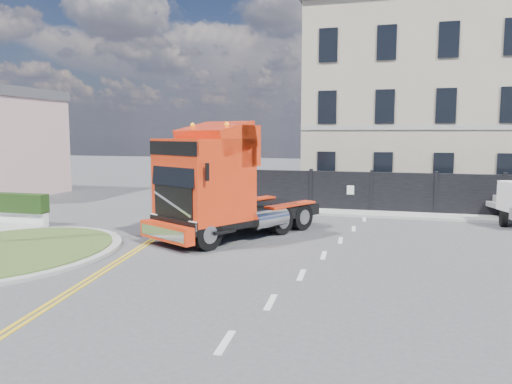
% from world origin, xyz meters
% --- Properties ---
extents(ground, '(120.00, 120.00, 0.00)m').
position_xyz_m(ground, '(0.00, 0.00, 0.00)').
color(ground, '#424244').
rests_on(ground, ground).
extents(traffic_island, '(6.80, 6.80, 0.17)m').
position_xyz_m(traffic_island, '(-7.00, -3.00, 0.08)').
color(traffic_island, '#999994').
rests_on(traffic_island, ground).
extents(hoarding_fence, '(18.80, 0.25, 2.00)m').
position_xyz_m(hoarding_fence, '(6.55, 9.00, 1.00)').
color(hoarding_fence, black).
rests_on(hoarding_fence, ground).
extents(georgian_building, '(12.30, 10.30, 12.80)m').
position_xyz_m(georgian_building, '(6.00, 16.50, 5.77)').
color(georgian_building, '#B8A792').
rests_on(georgian_building, ground).
extents(pavement_far, '(20.00, 1.60, 0.12)m').
position_xyz_m(pavement_far, '(6.00, 8.10, 0.06)').
color(pavement_far, '#999994').
rests_on(pavement_far, ground).
extents(truck, '(5.63, 7.36, 4.18)m').
position_xyz_m(truck, '(-1.18, 1.13, 1.87)').
color(truck, black).
rests_on(truck, ground).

